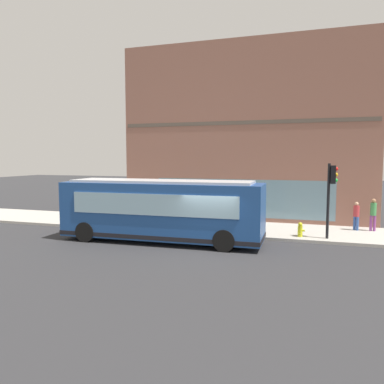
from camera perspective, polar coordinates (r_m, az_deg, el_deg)
name	(u,v)px	position (r m, az deg, el deg)	size (l,w,h in m)	color
ground	(212,249)	(17.51, 3.05, -8.59)	(120.00, 120.00, 0.00)	#2D2D30
sidewalk_curb	(234,228)	(22.18, 6.30, -5.48)	(4.63, 40.00, 0.15)	#B2ADA3
building_corner	(250,135)	(27.39, 8.80, 8.50)	(6.69, 16.18, 11.57)	#8C5B4C
city_bus_nearside	(161,211)	(18.80, -4.68, -2.82)	(2.80, 10.10, 3.07)	#1E478C
traffic_light_near_corner	(331,186)	(19.82, 20.31, 0.80)	(0.32, 0.49, 3.75)	black
fire_hydrant	(300,230)	(20.12, 16.04, -5.49)	(0.35, 0.35, 0.74)	gold
pedestrian_by_light_pole	(139,208)	(22.90, -8.02, -2.43)	(0.32, 0.32, 1.73)	black
pedestrian_near_building_entrance	(356,214)	(22.87, 23.57, -3.08)	(0.32, 0.32, 1.58)	#3359A5
pedestrian_near_hydrant	(373,212)	(22.99, 25.70, -2.78)	(0.32, 0.32, 1.79)	#8C3F8C
newspaper_vending_box	(170,215)	(23.75, -3.33, -3.45)	(0.44, 0.43, 0.90)	#197233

